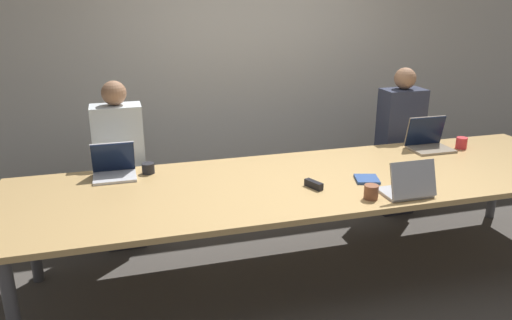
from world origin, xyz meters
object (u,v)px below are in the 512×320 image
laptop_near_midright (409,186)px  cup_far_right (461,143)px  cup_far_left (148,168)px  stapler (314,184)px  cup_near_midright (371,192)px  person_far_left (121,169)px  laptop_far_right (428,140)px  laptop_far_left (114,167)px  person_far_right (399,144)px

laptop_near_midright → cup_far_right: (1.05, 0.83, -0.02)m
cup_far_left → stapler: (1.09, -0.63, -0.01)m
cup_near_midright → person_far_left: person_far_left is taller
laptop_near_midright → stapler: laptop_near_midright is taller
laptop_far_right → cup_far_right: bearing=-13.8°
cup_far_left → laptop_near_midright: bearing=-29.8°
laptop_far_left → cup_near_midright: bearing=-29.3°
cup_near_midright → cup_far_right: size_ratio=0.97×
laptop_near_midright → cup_far_left: size_ratio=3.43×
cup_near_midright → person_far_left: (-1.58, 1.33, -0.14)m
cup_near_midright → laptop_near_midright: bearing=-6.2°
person_far_right → person_far_left: bearing=179.5°
stapler → cup_near_midright: bearing=-66.2°
laptop_far_right → stapler: bearing=-155.9°
laptop_far_right → person_far_right: (-0.00, 0.44, -0.17)m
laptop_near_midright → person_far_right: bearing=-119.5°
cup_far_left → laptop_far_left: bearing=-180.0°
cup_far_right → stapler: cup_far_right is taller
laptop_far_right → cup_far_right: size_ratio=3.64×
stapler → cup_far_left: bearing=128.5°
cup_far_right → laptop_far_left: laptop_far_left is taller
laptop_far_right → cup_far_left: 2.40m
person_far_right → cup_far_right: bearing=-59.7°
person_far_left → cup_far_left: bearing=-64.4°
laptop_far_right → person_far_right: size_ratio=0.25×
laptop_near_midright → laptop_far_left: bearing=-26.5°
laptop_near_midright → laptop_far_right: laptop_far_right is taller
person_far_left → laptop_far_left: bearing=-96.5°
cup_far_right → laptop_far_left: 2.95m
laptop_far_right → laptop_far_left: size_ratio=1.14×
person_far_right → cup_far_left: (-2.40, -0.40, 0.13)m
cup_near_midright → laptop_far_right: bearing=40.5°
laptop_far_right → cup_far_right: (0.29, -0.07, -0.03)m
laptop_far_right → person_far_right: person_far_right is taller
cup_far_left → laptop_far_right: bearing=-1.0°
laptop_far_left → stapler: bearing=-25.1°
laptop_near_midright → person_far_left: 2.29m
person_far_right → laptop_far_left: 2.68m
laptop_far_left → cup_far_left: size_ratio=3.34×
person_far_right → cup_far_left: person_far_right is taller
laptop_near_midright → laptop_far_right: size_ratio=0.90×
cup_near_midright → person_far_right: 1.66m
laptop_far_left → cup_far_left: bearing=0.0°
laptop_near_midright → stapler: size_ratio=2.08×
person_far_left → stapler: person_far_left is taller
cup_far_left → person_far_left: bearing=115.6°
laptop_near_midright → cup_far_left: 1.89m
cup_far_right → cup_far_left: bearing=177.6°
cup_far_right → stapler: 1.69m
cup_far_right → person_far_left: (-2.90, 0.53, -0.14)m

